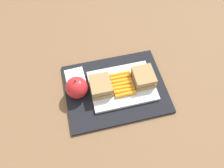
# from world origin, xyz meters

# --- Properties ---
(ground_plane) EXTENTS (2.40, 2.40, 0.00)m
(ground_plane) POSITION_xyz_m (0.00, 0.00, 0.00)
(ground_plane) COLOR brown
(lunchbag_mat) EXTENTS (0.36, 0.28, 0.01)m
(lunchbag_mat) POSITION_xyz_m (0.00, 0.00, 0.01)
(lunchbag_mat) COLOR black
(lunchbag_mat) RESTS_ON ground_plane
(food_tray) EXTENTS (0.23, 0.17, 0.01)m
(food_tray) POSITION_xyz_m (-0.03, 0.00, 0.02)
(food_tray) COLOR white
(food_tray) RESTS_ON lunchbag_mat
(sandwich_half_left) EXTENTS (0.07, 0.08, 0.04)m
(sandwich_half_left) POSITION_xyz_m (-0.10, 0.00, 0.04)
(sandwich_half_left) COLOR #9E7A4C
(sandwich_half_left) RESTS_ON food_tray
(sandwich_half_right) EXTENTS (0.07, 0.08, 0.04)m
(sandwich_half_right) POSITION_xyz_m (0.05, 0.00, 0.04)
(sandwich_half_right) COLOR #9E7A4C
(sandwich_half_right) RESTS_ON food_tray
(carrot_sticks_bundle) EXTENTS (0.08, 0.10, 0.02)m
(carrot_sticks_bundle) POSITION_xyz_m (-0.03, 0.00, 0.03)
(carrot_sticks_bundle) COLOR orange
(carrot_sticks_bundle) RESTS_ON food_tray
(apple) EXTENTS (0.08, 0.08, 0.09)m
(apple) POSITION_xyz_m (0.13, -0.01, 0.05)
(apple) COLOR red
(apple) RESTS_ON lunchbag_mat
(paper_napkin) EXTENTS (0.07, 0.07, 0.00)m
(paper_napkin) POSITION_xyz_m (0.14, -0.08, 0.01)
(paper_napkin) COLOR white
(paper_napkin) RESTS_ON lunchbag_mat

